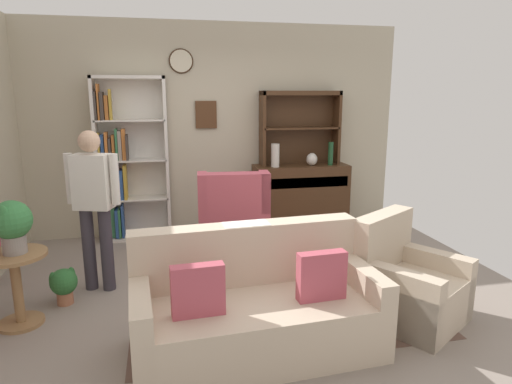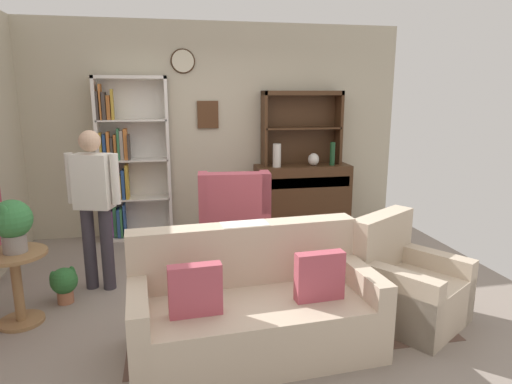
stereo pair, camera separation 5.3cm
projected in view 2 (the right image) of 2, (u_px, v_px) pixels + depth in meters
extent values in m
cube|color=gray|center=(250.00, 293.00, 4.35)|extent=(5.40, 4.60, 0.02)
cube|color=#BCB299|center=(221.00, 130.00, 6.08)|extent=(5.00, 0.06, 2.80)
cylinder|color=beige|center=(183.00, 61.00, 5.74)|extent=(0.28, 0.03, 0.28)
torus|color=#382314|center=(183.00, 61.00, 5.74)|extent=(0.31, 0.02, 0.31)
cube|color=#4C2D19|center=(208.00, 115.00, 5.95)|extent=(0.28, 0.03, 0.36)
cube|color=brown|center=(277.00, 304.00, 4.10)|extent=(2.60, 1.79, 0.01)
cube|color=silver|center=(100.00, 161.00, 5.65)|extent=(0.04, 0.30, 2.10)
cube|color=silver|center=(169.00, 159.00, 5.82)|extent=(0.04, 0.30, 2.10)
cube|color=silver|center=(130.00, 77.00, 5.51)|extent=(0.90, 0.30, 0.04)
cube|color=silver|center=(139.00, 236.00, 5.96)|extent=(0.90, 0.30, 0.04)
cube|color=silver|center=(135.00, 158.00, 5.88)|extent=(0.90, 0.01, 2.10)
cube|color=silver|center=(137.00, 198.00, 5.85)|extent=(0.86, 0.30, 0.02)
cube|color=#723F7F|center=(107.00, 220.00, 5.81)|extent=(0.03, 0.19, 0.44)
cube|color=#284C8C|center=(110.00, 222.00, 5.83)|extent=(0.02, 0.16, 0.38)
cube|color=#723F7F|center=(112.00, 223.00, 5.84)|extent=(0.04, 0.14, 0.34)
cube|color=#337247|center=(115.00, 221.00, 5.84)|extent=(0.04, 0.14, 0.41)
cube|color=#284C8C|center=(119.00, 222.00, 5.85)|extent=(0.04, 0.22, 0.37)
cube|color=#337247|center=(122.00, 222.00, 5.86)|extent=(0.03, 0.22, 0.38)
cube|color=#284C8C|center=(125.00, 220.00, 5.86)|extent=(0.03, 0.20, 0.42)
cube|color=silver|center=(135.00, 160.00, 5.74)|extent=(0.86, 0.30, 0.02)
cube|color=gray|center=(104.00, 188.00, 5.72)|extent=(0.03, 0.21, 0.29)
cube|color=#337247|center=(107.00, 184.00, 5.72)|extent=(0.03, 0.19, 0.39)
cube|color=#3F3833|center=(111.00, 188.00, 5.74)|extent=(0.04, 0.22, 0.28)
cube|color=#B22D33|center=(114.00, 182.00, 5.73)|extent=(0.03, 0.22, 0.44)
cube|color=#B22D33|center=(118.00, 187.00, 5.75)|extent=(0.03, 0.12, 0.30)
cube|color=gold|center=(120.00, 187.00, 5.76)|extent=(0.03, 0.21, 0.30)
cube|color=#284C8C|center=(124.00, 184.00, 5.76)|extent=(0.04, 0.22, 0.38)
cube|color=gold|center=(127.00, 181.00, 5.76)|extent=(0.04, 0.22, 0.44)
cube|color=silver|center=(132.00, 120.00, 5.63)|extent=(0.86, 0.30, 0.02)
cube|color=gold|center=(101.00, 146.00, 5.60)|extent=(0.03, 0.11, 0.35)
cube|color=#284C8C|center=(105.00, 147.00, 5.61)|extent=(0.04, 0.10, 0.32)
cube|color=#CC7233|center=(109.00, 146.00, 5.62)|extent=(0.04, 0.15, 0.35)
cube|color=#3F3833|center=(112.00, 149.00, 5.63)|extent=(0.03, 0.16, 0.28)
cube|color=#CC7233|center=(115.00, 147.00, 5.64)|extent=(0.03, 0.11, 0.32)
cube|color=#337247|center=(119.00, 144.00, 5.64)|extent=(0.03, 0.15, 0.39)
cube|color=gray|center=(122.00, 145.00, 5.65)|extent=(0.04, 0.16, 0.37)
cube|color=#CC7233|center=(126.00, 144.00, 5.66)|extent=(0.04, 0.14, 0.39)
cube|color=#3F3833|center=(129.00, 147.00, 5.67)|extent=(0.02, 0.19, 0.32)
cube|color=#3F3833|center=(98.00, 106.00, 5.49)|extent=(0.03, 0.24, 0.34)
cube|color=#CC7233|center=(101.00, 102.00, 5.49)|extent=(0.02, 0.20, 0.43)
cube|color=#3F3833|center=(104.00, 106.00, 5.51)|extent=(0.04, 0.23, 0.34)
cube|color=#CC7233|center=(109.00, 108.00, 5.52)|extent=(0.04, 0.11, 0.30)
cube|color=gold|center=(112.00, 104.00, 5.52)|extent=(0.03, 0.14, 0.37)
cube|color=#422816|center=(302.00, 194.00, 6.22)|extent=(1.30, 0.45, 0.82)
cube|color=#422816|center=(263.00, 232.00, 6.04)|extent=(0.06, 0.06, 0.10)
cube|color=#422816|center=(346.00, 227.00, 6.27)|extent=(0.06, 0.06, 0.10)
cube|color=#422816|center=(257.00, 225.00, 6.38)|extent=(0.06, 0.06, 0.10)
cube|color=#422816|center=(337.00, 220.00, 6.61)|extent=(0.06, 0.06, 0.10)
cube|color=#352012|center=(307.00, 183.00, 5.97)|extent=(1.20, 0.01, 0.14)
cube|color=#422816|center=(264.00, 129.00, 6.00)|extent=(0.04, 0.26, 1.00)
cube|color=#422816|center=(338.00, 127.00, 6.20)|extent=(0.04, 0.26, 1.00)
cube|color=#422816|center=(303.00, 93.00, 6.00)|extent=(1.10, 0.26, 0.06)
cube|color=#422816|center=(302.00, 128.00, 6.10)|extent=(1.06, 0.26, 0.02)
cube|color=#422816|center=(299.00, 127.00, 6.22)|extent=(1.10, 0.01, 1.00)
cylinder|color=beige|center=(277.00, 155.00, 5.95)|extent=(0.11, 0.11, 0.31)
ellipsoid|color=beige|center=(314.00, 159.00, 6.08)|extent=(0.15, 0.15, 0.17)
cylinder|color=#194223|center=(332.00, 154.00, 6.09)|extent=(0.07, 0.07, 0.32)
cube|color=beige|center=(255.00, 325.00, 3.31)|extent=(1.85, 0.96, 0.42)
cube|color=beige|center=(245.00, 253.00, 3.52)|extent=(1.81, 0.31, 0.48)
cube|color=beige|center=(139.00, 329.00, 3.08)|extent=(0.19, 0.86, 0.60)
cube|color=beige|center=(357.00, 301.00, 3.50)|extent=(0.19, 0.86, 0.60)
cube|color=#B74C5B|center=(195.00, 290.00, 3.00)|extent=(0.37, 0.12, 0.36)
cube|color=#B74C5B|center=(320.00, 276.00, 3.23)|extent=(0.37, 0.12, 0.36)
cube|color=white|center=(245.00, 224.00, 3.47)|extent=(0.37, 0.20, 0.00)
cube|color=beige|center=(410.00, 298.00, 3.77)|extent=(1.05, 1.06, 0.40)
cube|color=beige|center=(381.00, 241.00, 3.88)|extent=(0.73, 0.56, 0.48)
cube|color=beige|center=(392.00, 302.00, 3.54)|extent=(0.54, 0.73, 0.55)
cube|color=beige|center=(427.00, 280.00, 3.96)|extent=(0.54, 0.73, 0.55)
cube|color=#B74C5B|center=(234.00, 239.00, 5.27)|extent=(0.85, 0.87, 0.42)
cube|color=#B74C5B|center=(235.00, 202.00, 4.86)|extent=(0.80, 0.27, 0.63)
cube|color=#B74C5B|center=(265.00, 192.00, 4.92)|extent=(0.13, 0.29, 0.44)
cube|color=#B74C5B|center=(203.00, 193.00, 4.85)|extent=(0.13, 0.29, 0.44)
cylinder|color=#997047|center=(13.00, 254.00, 3.64)|extent=(0.52, 0.52, 0.03)
cylinder|color=#997047|center=(18.00, 290.00, 3.70)|extent=(0.08, 0.08, 0.60)
cylinder|color=#997047|center=(22.00, 321.00, 3.77)|extent=(0.36, 0.36, 0.03)
cylinder|color=gray|center=(15.00, 243.00, 3.63)|extent=(0.19, 0.19, 0.15)
sphere|color=#387F42|center=(12.00, 219.00, 3.58)|extent=(0.32, 0.32, 0.32)
ellipsoid|color=#387F42|center=(4.00, 218.00, 3.47)|extent=(0.09, 0.06, 0.22)
cylinder|color=#AD6B4C|center=(66.00, 297.00, 4.12)|extent=(0.14, 0.14, 0.11)
sphere|color=#2D6B33|center=(64.00, 281.00, 4.08)|extent=(0.24, 0.24, 0.24)
ellipsoid|color=#2D6B33|center=(72.00, 275.00, 4.14)|extent=(0.07, 0.04, 0.17)
ellipsoid|color=#2D6B33|center=(54.00, 280.00, 4.03)|extent=(0.07, 0.04, 0.17)
ellipsoid|color=#2D6B33|center=(72.00, 275.00, 4.14)|extent=(0.07, 0.04, 0.17)
cylinder|color=#38333D|center=(90.00, 248.00, 4.36)|extent=(0.15, 0.15, 0.82)
cylinder|color=#38333D|center=(107.00, 249.00, 4.34)|extent=(0.15, 0.15, 0.82)
cube|color=silver|center=(93.00, 181.00, 4.20)|extent=(0.38, 0.29, 0.52)
sphere|color=tan|center=(90.00, 141.00, 4.12)|extent=(0.25, 0.25, 0.20)
cylinder|color=silver|center=(70.00, 178.00, 4.22)|extent=(0.10, 0.10, 0.48)
cylinder|color=silver|center=(115.00, 179.00, 4.17)|extent=(0.10, 0.10, 0.48)
cube|color=#422816|center=(237.00, 258.00, 4.12)|extent=(0.80, 0.50, 0.03)
cube|color=#422816|center=(200.00, 293.00, 3.89)|extent=(0.05, 0.05, 0.39)
cube|color=#422816|center=(282.00, 285.00, 4.03)|extent=(0.05, 0.05, 0.39)
cube|color=#422816|center=(196.00, 273.00, 4.31)|extent=(0.05, 0.05, 0.39)
cube|color=#422816|center=(271.00, 267.00, 4.45)|extent=(0.05, 0.05, 0.39)
cube|color=#CC7233|center=(225.00, 259.00, 4.01)|extent=(0.20, 0.15, 0.03)
cube|color=#284C8C|center=(225.00, 256.00, 4.01)|extent=(0.22, 0.16, 0.03)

